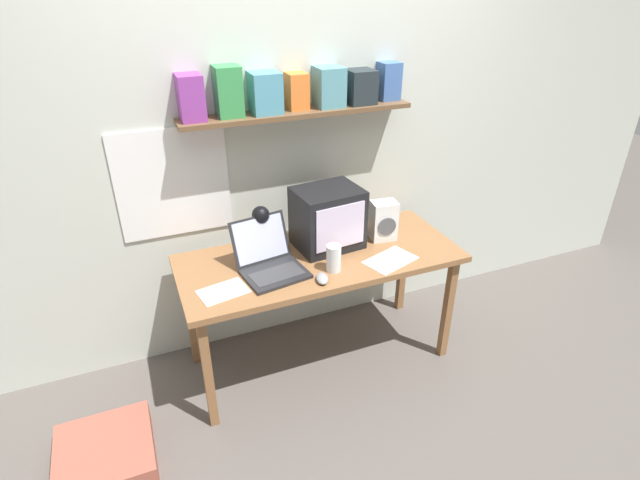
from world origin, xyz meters
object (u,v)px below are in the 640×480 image
at_px(laptop, 269,258).
at_px(loose_paper_near_laptop, 223,291).
at_px(computer_mouse, 322,278).
at_px(space_heater, 383,221).
at_px(corner_desk, 320,266).
at_px(desk_lamp, 260,222).
at_px(floor_cushion, 105,455).
at_px(open_notebook, 390,260).
at_px(crt_monitor, 328,218).
at_px(juice_glass, 334,259).

height_order(laptop, loose_paper_near_laptop, laptop).
distance_m(computer_mouse, loose_paper_near_laptop, 0.49).
distance_m(laptop, computer_mouse, 0.31).
bearing_deg(computer_mouse, space_heater, 29.81).
height_order(corner_desk, space_heater, space_heater).
xyz_separation_m(space_heater, loose_paper_near_laptop, (-0.99, -0.19, -0.11)).
relative_size(desk_lamp, computer_mouse, 2.50).
distance_m(desk_lamp, floor_cushion, 1.36).
height_order(laptop, floor_cushion, laptop).
relative_size(loose_paper_near_laptop, open_notebook, 0.81).
bearing_deg(open_notebook, crt_monitor, 130.72).
relative_size(juice_glass, loose_paper_near_laptop, 0.57).
bearing_deg(floor_cushion, loose_paper_near_laptop, 14.70).
xyz_separation_m(desk_lamp, loose_paper_near_laptop, (-0.28, -0.28, -0.19)).
relative_size(laptop, juice_glass, 2.60).
distance_m(corner_desk, desk_lamp, 0.42).
bearing_deg(laptop, juice_glass, -33.21).
height_order(corner_desk, crt_monitor, crt_monitor).
distance_m(laptop, juice_glass, 0.34).
xyz_separation_m(crt_monitor, desk_lamp, (-0.37, 0.04, 0.03)).
bearing_deg(crt_monitor, loose_paper_near_laptop, -165.60).
bearing_deg(loose_paper_near_laptop, crt_monitor, 19.99).
height_order(crt_monitor, open_notebook, crt_monitor).
bearing_deg(corner_desk, open_notebook, -29.47).
height_order(loose_paper_near_laptop, open_notebook, same).
distance_m(corner_desk, floor_cushion, 1.41).
relative_size(desk_lamp, open_notebook, 0.92).
bearing_deg(loose_paper_near_laptop, floor_cushion, -165.30).
xyz_separation_m(space_heater, open_notebook, (-0.08, -0.24, -0.11)).
xyz_separation_m(corner_desk, desk_lamp, (-0.29, 0.14, 0.26)).
distance_m(space_heater, computer_mouse, 0.59).
bearing_deg(laptop, corner_desk, -4.48).
height_order(corner_desk, open_notebook, open_notebook).
distance_m(laptop, desk_lamp, 0.21).
bearing_deg(juice_glass, space_heater, 27.68).
bearing_deg(crt_monitor, desk_lamp, 167.68).
distance_m(desk_lamp, computer_mouse, 0.47).
height_order(laptop, open_notebook, laptop).
bearing_deg(corner_desk, space_heater, 6.90).
height_order(space_heater, computer_mouse, space_heater).
bearing_deg(desk_lamp, computer_mouse, -66.08).
xyz_separation_m(juice_glass, computer_mouse, (-0.09, -0.07, -0.05)).
distance_m(laptop, open_notebook, 0.66).
height_order(desk_lamp, computer_mouse, desk_lamp).
bearing_deg(open_notebook, laptop, 165.30).
height_order(juice_glass, computer_mouse, juice_glass).
height_order(corner_desk, desk_lamp, desk_lamp).
bearing_deg(corner_desk, laptop, -175.60).
xyz_separation_m(laptop, computer_mouse, (0.21, -0.21, -0.05)).
height_order(juice_glass, floor_cushion, juice_glass).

